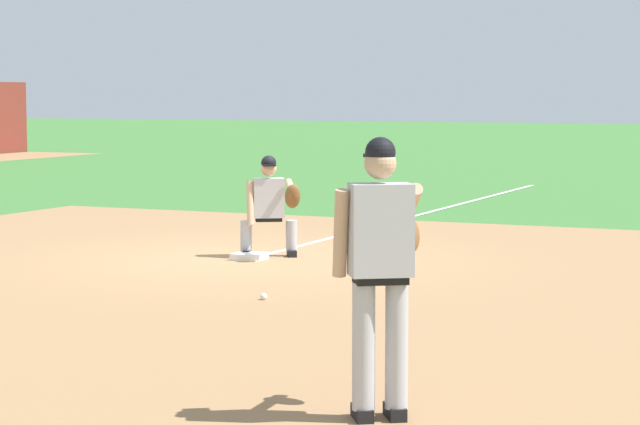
# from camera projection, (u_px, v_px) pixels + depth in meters

# --- Properties ---
(ground_plane) EXTENTS (160.00, 160.00, 0.00)m
(ground_plane) POSITION_uv_depth(u_px,v_px,m) (249.00, 260.00, 16.13)
(ground_plane) COLOR #3D7533
(infield_dirt_patch) EXTENTS (18.00, 18.00, 0.01)m
(infield_dirt_patch) POSITION_uv_depth(u_px,v_px,m) (293.00, 314.00, 12.15)
(infield_dirt_patch) COLOR #9E754C
(infield_dirt_patch) RESTS_ON ground
(foul_line_stripe) EXTENTS (14.57, 0.10, 0.00)m
(foul_line_stripe) POSITION_uv_depth(u_px,v_px,m) (432.00, 211.00, 22.76)
(foul_line_stripe) COLOR white
(foul_line_stripe) RESTS_ON ground
(first_base_bag) EXTENTS (0.38, 0.38, 0.09)m
(first_base_bag) POSITION_uv_depth(u_px,v_px,m) (249.00, 256.00, 16.13)
(first_base_bag) COLOR white
(first_base_bag) RESTS_ON ground
(baseball) EXTENTS (0.07, 0.07, 0.07)m
(baseball) POSITION_uv_depth(u_px,v_px,m) (264.00, 297.00, 12.97)
(baseball) COLOR white
(baseball) RESTS_ON ground
(pitcher) EXTENTS (0.84, 0.57, 1.86)m
(pitcher) POSITION_uv_depth(u_px,v_px,m) (382.00, 260.00, 8.11)
(pitcher) COLOR black
(pitcher) RESTS_ON ground
(first_baseman) EXTENTS (0.81, 1.03, 1.34)m
(first_baseman) POSITION_uv_depth(u_px,v_px,m) (271.00, 202.00, 16.31)
(first_baseman) COLOR black
(first_baseman) RESTS_ON ground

